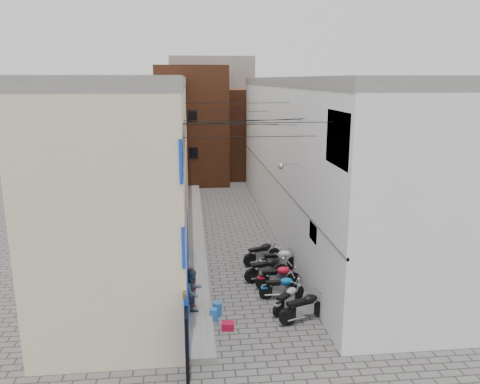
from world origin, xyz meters
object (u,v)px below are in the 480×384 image
object	(u,v)px
motorcycle_e	(267,268)
water_jug_near	(214,315)
red_crate	(228,326)
motorcycle_d	(278,275)
person_b	(193,292)
motorcycle_a	(305,306)
motorcycle_b	(288,298)
motorcycle_f	(279,259)
water_jug_far	(217,309)
motorcycle_g	(262,252)
person_a	(192,286)
motorcycle_c	(282,286)

from	to	relation	value
motorcycle_e	water_jug_near	size ratio (longest dim) A/B	4.50
red_crate	water_jug_near	bearing A→B (deg)	123.89
motorcycle_d	person_b	bearing A→B (deg)	-62.88
red_crate	motorcycle_a	bearing A→B (deg)	6.20
motorcycle_b	motorcycle_d	distance (m)	2.06
person_b	water_jug_near	distance (m)	1.19
motorcycle_d	motorcycle_b	bearing A→B (deg)	-5.54
motorcycle_f	water_jug_far	xyz separation A→B (m)	(-3.19, -3.99, -0.34)
person_b	red_crate	distance (m)	1.81
red_crate	motorcycle_d	bearing A→B (deg)	52.78
motorcycle_b	motorcycle_e	world-z (taller)	motorcycle_e
motorcycle_a	motorcycle_e	size ratio (longest dim) A/B	1.00
motorcycle_b	motorcycle_e	size ratio (longest dim) A/B	0.87
motorcycle_d	motorcycle_g	world-z (taller)	motorcycle_g
motorcycle_e	motorcycle_f	world-z (taller)	motorcycle_e
motorcycle_b	motorcycle_g	bearing A→B (deg)	140.58
motorcycle_b	person_b	distance (m)	3.78
water_jug_far	motorcycle_a	bearing A→B (deg)	-13.09
motorcycle_a	water_jug_far	world-z (taller)	motorcycle_a
motorcycle_d	motorcycle_e	world-z (taller)	motorcycle_e
motorcycle_f	water_jug_near	bearing A→B (deg)	-43.90
person_a	motorcycle_a	bearing A→B (deg)	-132.88
motorcycle_d	person_a	xyz separation A→B (m)	(-3.76, -1.69, 0.45)
motorcycle_b	person_a	size ratio (longest dim) A/B	1.18
motorcycle_e	person_b	size ratio (longest dim) A/B	1.19
motorcycle_g	red_crate	distance (m)	6.48
motorcycle_g	person_a	world-z (taller)	person_a
water_jug_near	motorcycle_e	bearing A→B (deg)	52.42
motorcycle_b	motorcycle_g	size ratio (longest dim) A/B	0.88
motorcycle_b	motorcycle_e	distance (m)	2.91
motorcycle_c	motorcycle_d	bearing A→B (deg)	177.11
motorcycle_a	person_b	xyz separation A→B (m)	(-4.15, 0.53, 0.53)
person_b	motorcycle_f	bearing A→B (deg)	-1.07
motorcycle_e	person_a	distance (m)	4.24
person_b	water_jug_near	xyz separation A→B (m)	(0.75, -0.13, -0.91)
red_crate	motorcycle_f	bearing A→B (deg)	60.49
water_jug_near	person_b	bearing A→B (deg)	169.93
motorcycle_c	water_jug_near	size ratio (longest dim) A/B	3.97
person_b	motorcycle_g	bearing A→B (deg)	9.83
motorcycle_d	red_crate	xyz separation A→B (m)	(-2.47, -3.26, -0.45)
motorcycle_e	motorcycle_g	xyz separation A→B (m)	(0.10, 2.00, -0.01)
motorcycle_g	person_a	xyz separation A→B (m)	(-3.49, -4.52, 0.43)
motorcycle_c	red_crate	xyz separation A→B (m)	(-2.42, -2.26, -0.41)
motorcycle_a	motorcycle_b	size ratio (longest dim) A/B	1.15
person_a	water_jug_far	bearing A→B (deg)	-143.52
motorcycle_b	red_crate	size ratio (longest dim) A/B	4.26
motorcycle_c	red_crate	bearing A→B (deg)	-46.94
motorcycle_f	motorcycle_c	bearing A→B (deg)	-15.28
person_a	motorcycle_c	bearing A→B (deg)	-105.73
water_jug_near	motorcycle_g	bearing A→B (deg)	63.38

